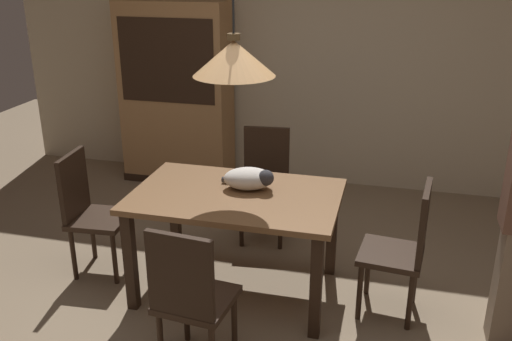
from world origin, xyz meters
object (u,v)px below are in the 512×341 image
(hutch_bookcase, at_px, (177,97))
(chair_far_back, at_px, (265,179))
(dining_table, at_px, (236,207))
(chair_near_front, at_px, (190,295))
(chair_right_side, at_px, (404,245))
(pendant_lamp, at_px, (234,58))
(chair_left_side, at_px, (89,208))
(cat_sleeping, at_px, (250,179))

(hutch_bookcase, bearing_deg, chair_far_back, -41.51)
(dining_table, distance_m, hutch_bookcase, 2.28)
(chair_far_back, height_order, chair_near_front, same)
(chair_near_front, relative_size, hutch_bookcase, 0.50)
(chair_right_side, distance_m, chair_near_front, 1.43)
(chair_right_side, bearing_deg, hutch_bookcase, 140.18)
(chair_near_front, relative_size, pendant_lamp, 0.72)
(chair_left_side, bearing_deg, chair_near_front, -37.90)
(chair_far_back, xyz_separation_m, chair_right_side, (1.14, -0.89, 0.00))
(chair_far_back, height_order, cat_sleeping, chair_far_back)
(cat_sleeping, bearing_deg, chair_near_front, -94.65)
(chair_left_side, distance_m, cat_sleeping, 1.25)
(dining_table, height_order, chair_near_front, chair_near_front)
(chair_right_side, relative_size, cat_sleeping, 2.33)
(chair_left_side, bearing_deg, hutch_bookcase, 91.94)
(chair_left_side, bearing_deg, dining_table, 0.30)
(chair_left_side, xyz_separation_m, pendant_lamp, (1.13, 0.01, 1.15))
(hutch_bookcase, bearing_deg, cat_sleeping, -55.29)
(chair_far_back, relative_size, chair_near_front, 1.00)
(hutch_bookcase, bearing_deg, pendant_lamp, -58.23)
(chair_far_back, bearing_deg, cat_sleeping, -84.13)
(chair_right_side, bearing_deg, chair_far_back, 142.05)
(chair_far_back, height_order, chair_left_side, same)
(chair_left_side, xyz_separation_m, cat_sleeping, (1.20, 0.11, 0.32))
(chair_right_side, relative_size, chair_near_front, 1.00)
(hutch_bookcase, bearing_deg, chair_right_side, -39.82)
(dining_table, xyz_separation_m, pendant_lamp, (-0.00, 0.00, 1.01))
(chair_near_front, distance_m, hutch_bookcase, 3.07)
(dining_table, relative_size, chair_far_back, 1.51)
(chair_right_side, height_order, pendant_lamp, pendant_lamp)
(chair_far_back, height_order, hutch_bookcase, hutch_bookcase)
(chair_far_back, xyz_separation_m, cat_sleeping, (0.08, -0.78, 0.32))
(chair_far_back, distance_m, pendant_lamp, 1.45)
(chair_left_side, xyz_separation_m, hutch_bookcase, (-0.07, 1.93, 0.38))
(chair_far_back, distance_m, chair_near_front, 1.76)
(chair_left_side, relative_size, cat_sleeping, 2.33)
(chair_right_side, height_order, chair_left_side, same)
(chair_left_side, height_order, chair_near_front, same)
(dining_table, distance_m, chair_near_front, 0.89)
(dining_table, height_order, chair_right_side, chair_right_side)
(cat_sleeping, bearing_deg, chair_far_back, 95.87)
(dining_table, height_order, pendant_lamp, pendant_lamp)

